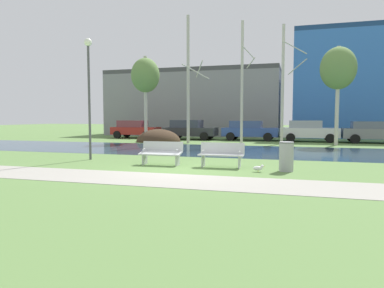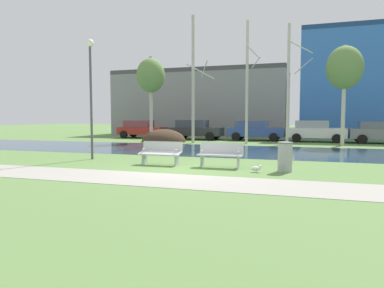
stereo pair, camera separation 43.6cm
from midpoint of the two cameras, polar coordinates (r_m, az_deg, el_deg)
ground_plane at (r=21.56m, az=5.87°, el=-0.44°), size 120.00×120.00×0.00m
paved_path_strip at (r=10.23m, az=-6.22°, el=-5.73°), size 60.00×2.15×0.01m
river_band at (r=19.12m, az=4.52°, el=-1.02°), size 80.00×7.00×0.01m
soil_mound at (r=25.88m, az=-5.91°, el=0.36°), size 3.24×2.99×1.85m
bench_left at (r=13.33m, az=-5.92°, el=-1.35°), size 1.61×0.58×0.87m
bench_right at (r=12.65m, az=3.78°, el=-1.64°), size 1.61×0.58×0.87m
trash_bin at (r=12.05m, az=13.95°, el=-1.89°), size 0.50×0.50×0.98m
seagull at (r=11.75m, az=9.60°, el=-3.84°), size 0.39×0.14×0.24m
streetlamp at (r=15.61m, az=-17.08°, el=10.05°), size 0.32×0.32×5.04m
birch_far_left at (r=25.79m, az=-8.01°, el=10.79°), size 2.02×2.02×6.10m
birch_left at (r=24.46m, az=-1.07°, el=10.36°), size 1.63×2.56×8.64m
birch_center_left at (r=24.13m, az=7.58°, el=9.87°), size 0.98×1.72×8.14m
birch_center at (r=24.50m, az=14.02°, el=9.52°), size 1.62×3.01×7.89m
birch_center_right at (r=24.53m, az=22.02°, el=11.15°), size 2.23×2.23×6.25m
parked_van_nearest_red at (r=30.64m, az=-9.59°, el=2.42°), size 4.04×1.99×1.51m
parked_sedan_second_dark at (r=28.44m, az=-0.85°, el=2.38°), size 4.20×2.15×1.56m
parked_hatch_third_blue at (r=27.67m, az=8.76°, el=2.23°), size 4.27×2.03×1.51m
parked_wagon_fourth_white at (r=27.10m, az=17.86°, el=2.07°), size 4.06×2.05×1.55m
parked_suv_fifth_grey at (r=27.32m, az=27.01°, el=1.79°), size 4.44×2.15×1.50m
building_grey_warehouse at (r=36.28m, az=0.22°, el=6.55°), size 16.84×7.40×6.37m
building_blue_store at (r=35.24m, az=27.26°, el=8.58°), size 14.03×6.59×9.36m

